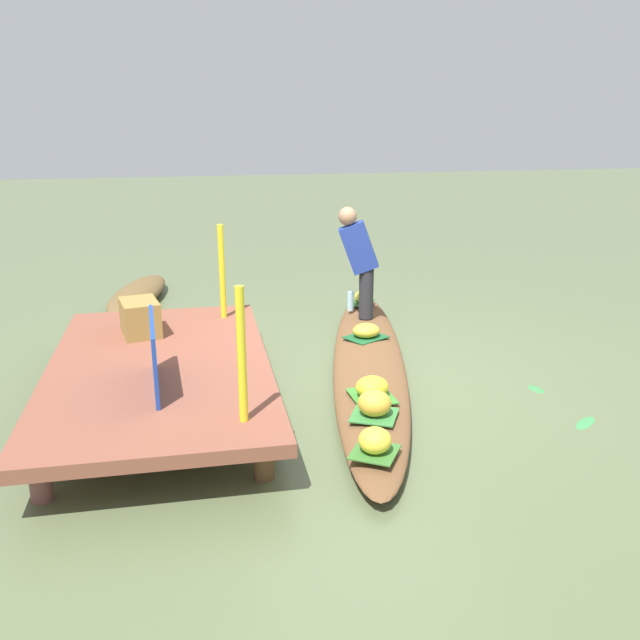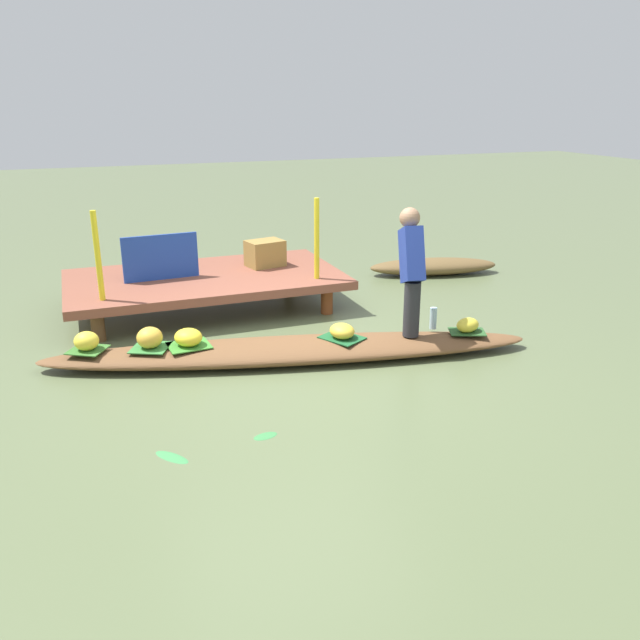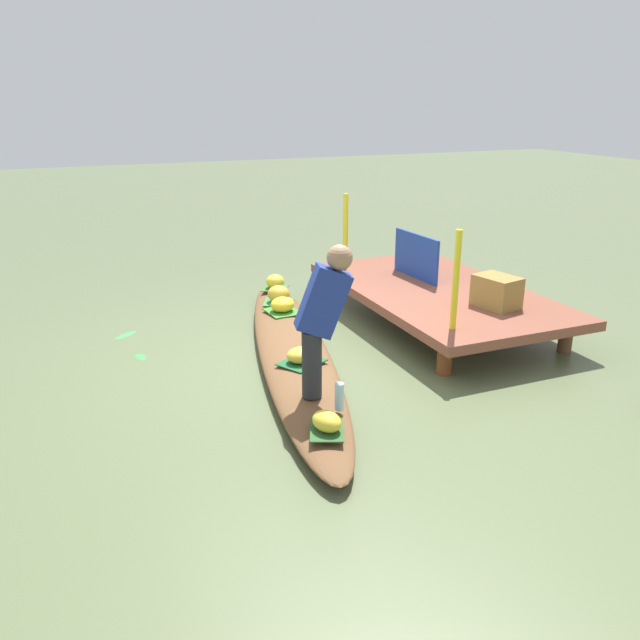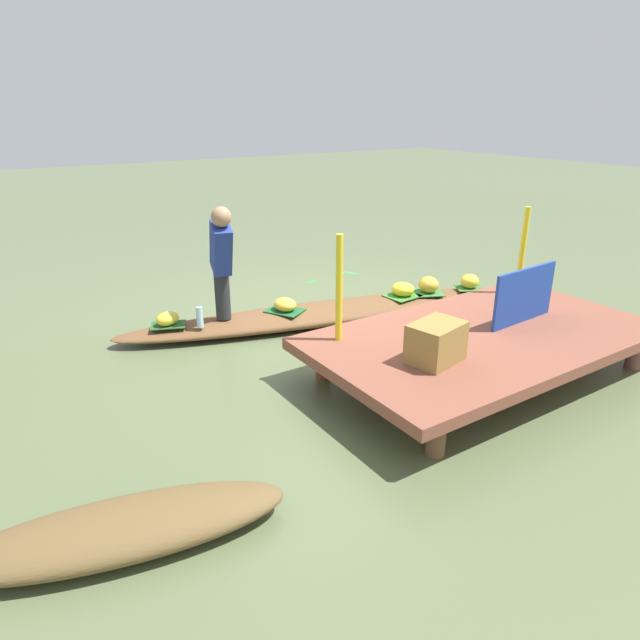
# 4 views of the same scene
# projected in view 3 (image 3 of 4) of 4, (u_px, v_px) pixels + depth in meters

# --- Properties ---
(canal_water) EXTENTS (40.00, 40.00, 0.00)m
(canal_water) POSITION_uv_depth(u_px,v_px,m) (293.00, 360.00, 6.41)
(canal_water) COLOR #586541
(canal_water) RESTS_ON ground
(dock_platform) EXTENTS (3.20, 1.80, 0.40)m
(dock_platform) POSITION_uv_depth(u_px,v_px,m) (437.00, 293.00, 7.37)
(dock_platform) COLOR brown
(dock_platform) RESTS_ON ground
(vendor_boat) EXTENTS (4.77, 1.73, 0.18)m
(vendor_boat) POSITION_uv_depth(u_px,v_px,m) (293.00, 352.00, 6.38)
(vendor_boat) COLOR brown
(vendor_boat) RESTS_ON ground
(leaf_mat_0) EXTENTS (0.45, 0.45, 0.01)m
(leaf_mat_0) POSITION_uv_depth(u_px,v_px,m) (279.00, 302.00, 7.57)
(leaf_mat_0) COLOR #367C38
(leaf_mat_0) RESTS_ON vendor_boat
(banana_bunch_0) EXTENTS (0.31, 0.32, 0.20)m
(banana_bunch_0) POSITION_uv_depth(u_px,v_px,m) (279.00, 294.00, 7.54)
(banana_bunch_0) COLOR gold
(banana_bunch_0) RESTS_ON vendor_boat
(leaf_mat_1) EXTENTS (0.42, 0.42, 0.01)m
(leaf_mat_1) POSITION_uv_depth(u_px,v_px,m) (275.00, 288.00, 8.11)
(leaf_mat_1) COLOR #39702B
(leaf_mat_1) RESTS_ON vendor_boat
(banana_bunch_1) EXTENTS (0.32, 0.32, 0.18)m
(banana_bunch_1) POSITION_uv_depth(u_px,v_px,m) (275.00, 281.00, 8.09)
(banana_bunch_1) COLOR yellow
(banana_bunch_1) RESTS_ON vendor_boat
(leaf_mat_2) EXTENTS (0.45, 0.49, 0.01)m
(leaf_mat_2) POSITION_uv_depth(u_px,v_px,m) (302.00, 362.00, 5.87)
(leaf_mat_2) COLOR #1B572C
(leaf_mat_2) RESTS_ON vendor_boat
(banana_bunch_2) EXTENTS (0.25, 0.29, 0.14)m
(banana_bunch_2) POSITION_uv_depth(u_px,v_px,m) (302.00, 355.00, 5.85)
(banana_bunch_2) COLOR gold
(banana_bunch_2) RESTS_ON vendor_boat
(leaf_mat_3) EXTENTS (0.41, 0.36, 0.01)m
(leaf_mat_3) POSITION_uv_depth(u_px,v_px,m) (283.00, 311.00, 7.25)
(leaf_mat_3) COLOR #3A802C
(leaf_mat_3) RESTS_ON vendor_boat
(banana_bunch_3) EXTENTS (0.35, 0.36, 0.17)m
(banana_bunch_3) POSITION_uv_depth(u_px,v_px,m) (282.00, 304.00, 7.22)
(banana_bunch_3) COLOR yellow
(banana_bunch_3) RESTS_ON vendor_boat
(leaf_mat_4) EXTENTS (0.42, 0.36, 0.01)m
(leaf_mat_4) POSITION_uv_depth(u_px,v_px,m) (327.00, 430.00, 4.69)
(leaf_mat_4) COLOR #295527
(leaf_mat_4) RESTS_ON vendor_boat
(banana_bunch_4) EXTENTS (0.29, 0.24, 0.14)m
(banana_bunch_4) POSITION_uv_depth(u_px,v_px,m) (327.00, 421.00, 4.67)
(banana_bunch_4) COLOR yellow
(banana_bunch_4) RESTS_ON vendor_boat
(vendor_person) EXTENTS (0.28, 0.47, 1.23)m
(vendor_person) POSITION_uv_depth(u_px,v_px,m) (322.00, 313.00, 5.02)
(vendor_person) COLOR #28282D
(vendor_person) RESTS_ON vendor_boat
(water_bottle) EXTENTS (0.07, 0.07, 0.22)m
(water_bottle) POSITION_uv_depth(u_px,v_px,m) (339.00, 397.00, 4.97)
(water_bottle) COLOR #AED8EB
(water_bottle) RESTS_ON vendor_boat
(market_banner) EXTENTS (0.87, 0.08, 0.53)m
(market_banner) POSITION_uv_depth(u_px,v_px,m) (416.00, 256.00, 7.70)
(market_banner) COLOR #1D3F9D
(market_banner) RESTS_ON dock_platform
(railing_post_west) EXTENTS (0.06, 0.06, 0.94)m
(railing_post_west) POSITION_uv_depth(u_px,v_px,m) (346.00, 232.00, 8.02)
(railing_post_west) COLOR yellow
(railing_post_west) RESTS_ON dock_platform
(railing_post_east) EXTENTS (0.06, 0.06, 0.94)m
(railing_post_east) POSITION_uv_depth(u_px,v_px,m) (456.00, 280.00, 5.93)
(railing_post_east) COLOR yellow
(railing_post_east) RESTS_ON dock_platform
(produce_crate) EXTENTS (0.50, 0.41, 0.32)m
(produce_crate) POSITION_uv_depth(u_px,v_px,m) (497.00, 292.00, 6.66)
(produce_crate) COLOR olive
(produce_crate) RESTS_ON dock_platform
(drifting_plant_0) EXTENTS (0.21, 0.14, 0.01)m
(drifting_plant_0) POSITION_uv_depth(u_px,v_px,m) (140.00, 357.00, 6.48)
(drifting_plant_0) COLOR #398042
(drifting_plant_0) RESTS_ON ground
(drifting_plant_1) EXTENTS (0.26, 0.30, 0.01)m
(drifting_plant_1) POSITION_uv_depth(u_px,v_px,m) (126.00, 335.00, 7.07)
(drifting_plant_1) COLOR #3B8747
(drifting_plant_1) RESTS_ON ground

